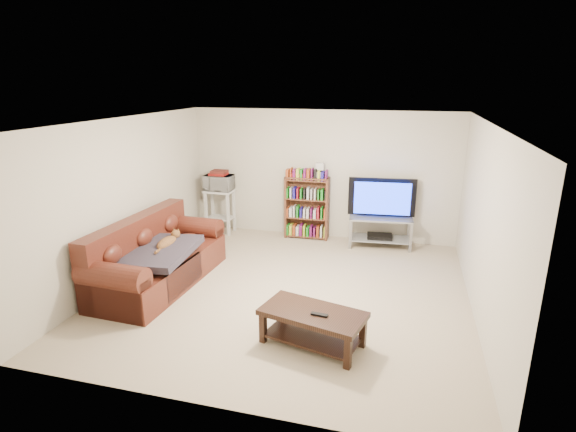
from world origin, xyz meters
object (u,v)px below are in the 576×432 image
(coffee_table, at_px, (313,321))
(tv_stand, at_px, (380,227))
(sofa, at_px, (155,261))
(bookshelf, at_px, (307,207))

(coffee_table, bearing_deg, tv_stand, 95.21)
(coffee_table, height_order, tv_stand, tv_stand)
(sofa, distance_m, coffee_table, 2.78)
(coffee_table, relative_size, bookshelf, 1.06)
(sofa, bearing_deg, coffee_table, -18.56)
(bookshelf, bearing_deg, sofa, -125.32)
(coffee_table, relative_size, tv_stand, 1.10)
(sofa, relative_size, bookshelf, 1.98)
(tv_stand, bearing_deg, coffee_table, -103.87)
(sofa, height_order, bookshelf, bookshelf)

